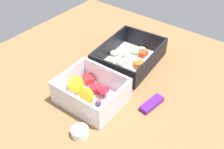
# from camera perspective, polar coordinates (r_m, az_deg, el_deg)

# --- Properties ---
(table_surface) EXTENTS (0.80, 0.80, 0.02)m
(table_surface) POSITION_cam_1_polar(r_m,az_deg,el_deg) (0.72, -1.36, -2.28)
(table_surface) COLOR brown
(table_surface) RESTS_ON ground
(pasta_container) EXTENTS (0.21, 0.17, 0.06)m
(pasta_container) POSITION_cam_1_polar(r_m,az_deg,el_deg) (0.77, 3.69, 3.57)
(pasta_container) COLOR white
(pasta_container) RESTS_ON table_surface
(fruit_bowl) EXTENTS (0.13, 0.16, 0.06)m
(fruit_bowl) POSITION_cam_1_polar(r_m,az_deg,el_deg) (0.65, -4.57, -3.99)
(fruit_bowl) COLOR white
(fruit_bowl) RESTS_ON table_surface
(candy_bar) EXTENTS (0.07, 0.03, 0.01)m
(candy_bar) POSITION_cam_1_polar(r_m,az_deg,el_deg) (0.66, 8.74, -6.27)
(candy_bar) COLOR #51197A
(candy_bar) RESTS_ON table_surface
(paper_cup_liner) EXTENTS (0.04, 0.04, 0.02)m
(paper_cup_liner) POSITION_cam_1_polar(r_m,az_deg,el_deg) (0.59, -7.05, -12.31)
(paper_cup_liner) COLOR white
(paper_cup_liner) RESTS_ON table_surface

